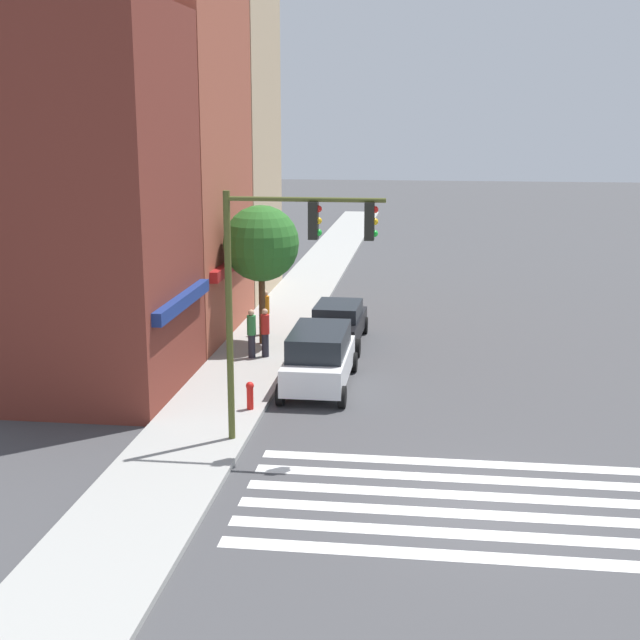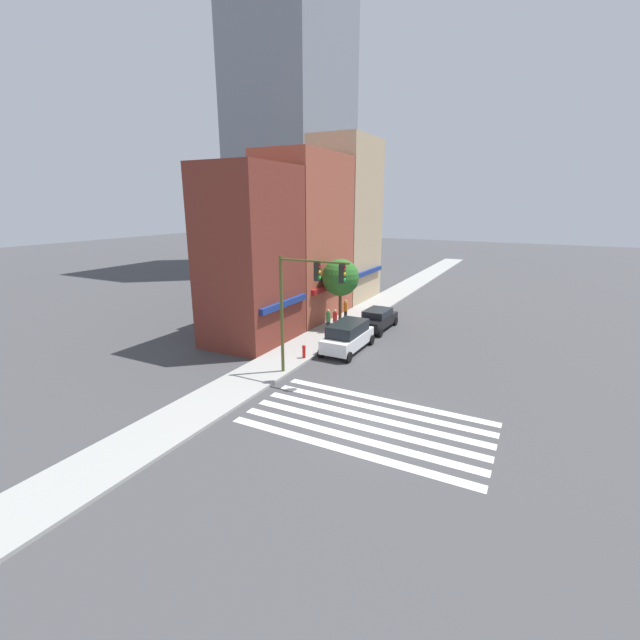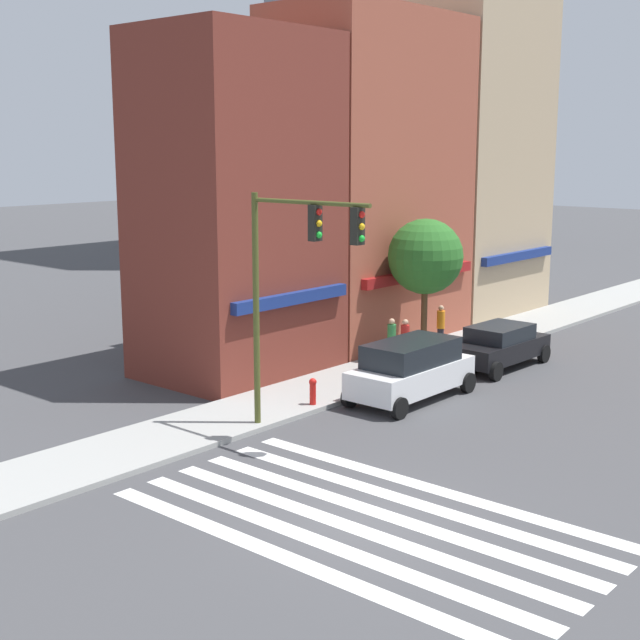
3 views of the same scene
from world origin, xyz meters
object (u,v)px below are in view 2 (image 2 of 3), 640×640
fire_hydrant (304,351)px  sedan_black (377,319)px  pedestrian_orange_vest (346,310)px  suv_white (348,336)px  traffic_signal (304,293)px  pedestrian_red_jacket (335,321)px  street_tree (340,278)px  pedestrian_green_top (328,320)px

fire_hydrant → sedan_black: bearing=-11.3°
sedan_black → pedestrian_orange_vest: size_ratio=2.51×
suv_white → sedan_black: suv_white is taller
sedan_black → fire_hydrant: bearing=170.3°
traffic_signal → pedestrian_red_jacket: traffic_signal is taller
suv_white → street_tree: bearing=30.2°
traffic_signal → sedan_black: (10.95, -0.28, -4.02)m
suv_white → pedestrian_orange_vest: (6.20, 2.94, 0.04)m
sedan_black → pedestrian_green_top: 4.04m
suv_white → pedestrian_orange_vest: suv_white is taller
pedestrian_green_top → suv_white: bearing=-92.0°
sedan_black → pedestrian_green_top: bearing=137.8°
pedestrian_green_top → fire_hydrant: size_ratio=2.10×
suv_white → pedestrian_orange_vest: bearing=25.4°
pedestrian_green_top → pedestrian_orange_vest: bearing=44.9°
traffic_signal → suv_white: (5.29, -0.28, -3.83)m
fire_hydrant → traffic_signal: bearing=-149.7°
fire_hydrant → street_tree: street_tree is taller
pedestrian_red_jacket → pedestrian_green_top: 0.50m
traffic_signal → pedestrian_green_top: bearing=17.4°
pedestrian_orange_vest → fire_hydrant: bearing=25.1°
traffic_signal → pedestrian_red_jacket: bearing=14.1°
street_tree → fire_hydrant: bearing=-171.8°
suv_white → street_tree: (4.82, 2.80, 2.94)m
pedestrian_red_jacket → pedestrian_green_top: bearing=157.8°
traffic_signal → suv_white: traffic_signal is taller
traffic_signal → street_tree: (10.11, 2.52, -0.89)m
suv_white → pedestrian_red_jacket: suv_white is taller
sedan_black → pedestrian_green_top: pedestrian_green_top is taller
street_tree → pedestrian_red_jacket: bearing=-166.2°
sedan_black → street_tree: street_tree is taller
pedestrian_red_jacket → street_tree: 3.48m
pedestrian_orange_vest → street_tree: (-1.39, -0.14, 2.90)m
pedestrian_red_jacket → pedestrian_green_top: same height
traffic_signal → fire_hydrant: bearing=30.3°
sedan_black → pedestrian_orange_vest: pedestrian_orange_vest is taller
pedestrian_orange_vest → fire_hydrant: (-9.06, -1.24, -0.46)m
pedestrian_green_top → street_tree: (2.08, 0.01, 2.90)m
traffic_signal → suv_white: size_ratio=1.45×
suv_white → pedestrian_red_jacket: (2.94, 2.34, 0.04)m
pedestrian_red_jacket → street_tree: bearing=57.7°
pedestrian_red_jacket → pedestrian_green_top: size_ratio=1.00×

